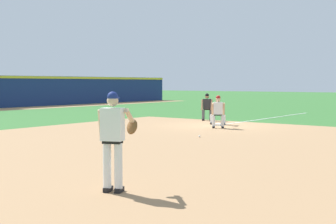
% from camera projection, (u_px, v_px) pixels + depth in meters
% --- Properties ---
extents(ground_plane, '(160.00, 160.00, 0.00)m').
position_uv_depth(ground_plane, '(218.00, 126.00, 22.05)').
color(ground_plane, '#336B2D').
extents(infield_dirt_patch, '(18.00, 18.00, 0.01)m').
position_uv_depth(infield_dirt_patch, '(189.00, 144.00, 15.33)').
color(infield_dirt_patch, '#A87F56').
rests_on(infield_dirt_patch, ground).
extents(foul_line_stripe, '(11.50, 0.10, 0.00)m').
position_uv_depth(foul_line_stripe, '(270.00, 118.00, 26.65)').
color(foul_line_stripe, white).
rests_on(foul_line_stripe, ground).
extents(first_base_bag, '(0.38, 0.38, 0.09)m').
position_uv_depth(first_base_bag, '(218.00, 125.00, 22.05)').
color(first_base_bag, white).
rests_on(first_base_bag, ground).
extents(baseball, '(0.07, 0.07, 0.07)m').
position_uv_depth(baseball, '(199.00, 136.00, 17.29)').
color(baseball, white).
rests_on(baseball, ground).
extents(pitcher, '(0.82, 0.60, 1.86)m').
position_uv_depth(pitcher, '(114.00, 135.00, 8.57)').
color(pitcher, black).
rests_on(pitcher, ground).
extents(first_baseman, '(0.84, 0.97, 1.34)m').
position_uv_depth(first_baseman, '(218.00, 109.00, 22.53)').
color(first_baseman, black).
rests_on(first_baseman, ground).
extents(baserunner, '(0.62, 0.68, 1.46)m').
position_uv_depth(baserunner, '(218.00, 110.00, 20.70)').
color(baserunner, black).
rests_on(baserunner, ground).
extents(umpire, '(0.60, 0.67, 1.46)m').
position_uv_depth(umpire, '(207.00, 106.00, 24.89)').
color(umpire, black).
rests_on(umpire, ground).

